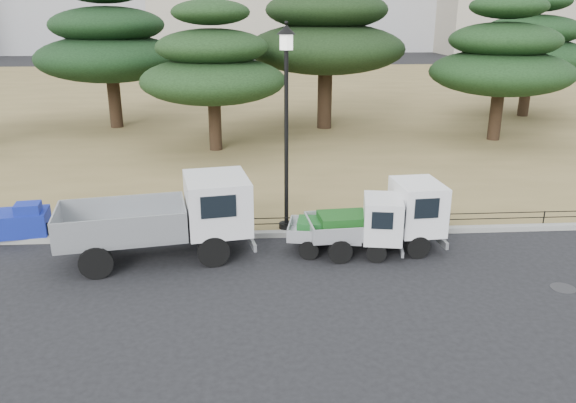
{
  "coord_description": "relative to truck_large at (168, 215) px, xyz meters",
  "views": [
    {
      "loc": [
        -1.01,
        -12.97,
        6.36
      ],
      "look_at": [
        0.0,
        2.0,
        1.3
      ],
      "focal_mm": 35.0,
      "sensor_mm": 36.0,
      "label": 1
    }
  ],
  "objects": [
    {
      "name": "ground",
      "position": [
        3.28,
        -1.35,
        -1.21
      ],
      "size": [
        220.0,
        220.0,
        0.0
      ],
      "primitive_type": "plane",
      "color": "black"
    },
    {
      "name": "lawn",
      "position": [
        3.28,
        29.25,
        -1.14
      ],
      "size": [
        120.0,
        56.0,
        0.15
      ],
      "primitive_type": "cube",
      "color": "olive",
      "rests_on": "ground"
    },
    {
      "name": "curb",
      "position": [
        3.28,
        1.25,
        -1.13
      ],
      "size": [
        120.0,
        0.25,
        0.16
      ],
      "primitive_type": "cube",
      "color": "gray",
      "rests_on": "ground"
    },
    {
      "name": "truck_large",
      "position": [
        0.0,
        0.0,
        0.0
      ],
      "size": [
        5.26,
        2.78,
        2.18
      ],
      "rotation": [
        0.0,
        0.0,
        0.17
      ],
      "color": "black",
      "rests_on": "ground"
    },
    {
      "name": "truck_kei_front",
      "position": [
        5.06,
        -0.07,
        -0.4
      ],
      "size": [
        3.25,
        1.79,
        1.63
      ],
      "rotation": [
        0.0,
        0.0,
        -0.17
      ],
      "color": "black",
      "rests_on": "ground"
    },
    {
      "name": "truck_kei_rear",
      "position": [
        5.95,
        0.1,
        -0.25
      ],
      "size": [
        3.79,
        1.87,
        1.93
      ],
      "rotation": [
        0.0,
        0.0,
        0.08
      ],
      "color": "black",
      "rests_on": "ground"
    },
    {
      "name": "street_lamp",
      "position": [
        3.29,
        1.55,
        2.93
      ],
      "size": [
        0.53,
        0.53,
        5.9
      ],
      "color": "black",
      "rests_on": "lawn"
    },
    {
      "name": "pipe_fence",
      "position": [
        3.28,
        1.4,
        -0.77
      ],
      "size": [
        38.0,
        0.04,
        0.4
      ],
      "color": "black",
      "rests_on": "lawn"
    },
    {
      "name": "tarp_pile",
      "position": [
        -4.49,
        1.61,
        -0.67
      ],
      "size": [
        1.62,
        1.29,
        0.98
      ],
      "rotation": [
        0.0,
        0.0,
        0.16
      ],
      "color": "#1526A4",
      "rests_on": "lawn"
    },
    {
      "name": "manhole",
      "position": [
        9.78,
        -2.55,
        -1.21
      ],
      "size": [
        0.6,
        0.6,
        0.01
      ],
      "primitive_type": "cylinder",
      "color": "#2D2D30",
      "rests_on": "ground"
    },
    {
      "name": "pine_west_near",
      "position": [
        -5.35,
        18.02,
        3.56
      ],
      "size": [
        8.01,
        8.01,
        8.01
      ],
      "color": "black",
      "rests_on": "lawn"
    },
    {
      "name": "pine_center_left",
      "position": [
        0.6,
        12.06,
        2.86
      ],
      "size": [
        6.68,
        6.68,
        6.79
      ],
      "color": "black",
      "rests_on": "lawn"
    },
    {
      "name": "pine_center_right",
      "position": [
        6.44,
        17.01,
        4.19
      ],
      "size": [
        8.55,
        8.55,
        9.08
      ],
      "color": "black",
      "rests_on": "lawn"
    },
    {
      "name": "pine_east_near",
      "position": [
        14.74,
        13.35,
        3.03
      ],
      "size": [
        7.02,
        7.02,
        7.09
      ],
      "color": "black",
      "rests_on": "lawn"
    },
    {
      "name": "pine_east_far",
      "position": [
        19.5,
        20.07,
        3.26
      ],
      "size": [
        7.45,
        7.45,
        7.49
      ],
      "color": "black",
      "rests_on": "lawn"
    }
  ]
}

